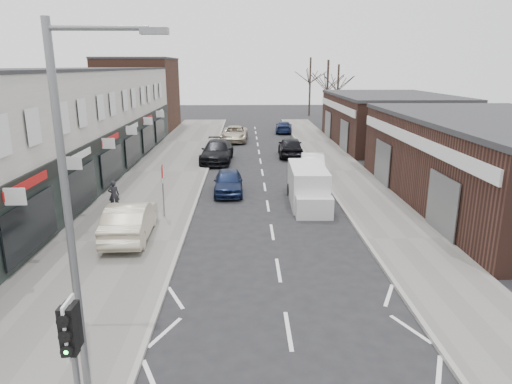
{
  "coord_description": "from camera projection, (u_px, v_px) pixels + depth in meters",
  "views": [
    {
      "loc": [
        -1.19,
        -9.42,
        7.27
      ],
      "look_at": [
        -0.79,
        7.43,
        2.6
      ],
      "focal_mm": 32.0,
      "sensor_mm": 36.0,
      "label": 1
    }
  ],
  "objects": [
    {
      "name": "brick_block_far",
      "position": [
        139.0,
        95.0,
        53.02
      ],
      "size": [
        8.0,
        10.0,
        8.0
      ],
      "primitive_type": "cube",
      "color": "#4C2B20",
      "rests_on": "ground"
    },
    {
      "name": "parked_car_right_a",
      "position": [
        312.0,
        163.0,
        31.98
      ],
      "size": [
        1.98,
        4.54,
        1.45
      ],
      "primitive_type": "imported",
      "rotation": [
        0.0,
        0.0,
        3.04
      ],
      "color": "white",
      "rests_on": "ground"
    },
    {
      "name": "ground",
      "position": [
        296.0,
        377.0,
        11.04
      ],
      "size": [
        160.0,
        160.0,
        0.0
      ],
      "primitive_type": "plane",
      "color": "black",
      "rests_on": "ground"
    },
    {
      "name": "pavement_right",
      "position": [
        343.0,
        171.0,
        32.35
      ],
      "size": [
        3.5,
        64.0,
        0.12
      ],
      "primitive_type": "cube",
      "color": "slate",
      "rests_on": "ground"
    },
    {
      "name": "parked_car_right_c",
      "position": [
        284.0,
        127.0,
        51.27
      ],
      "size": [
        2.2,
        4.58,
        1.29
      ],
      "primitive_type": "imported",
      "rotation": [
        0.0,
        0.0,
        3.05
      ],
      "color": "#141E3F",
      "rests_on": "ground"
    },
    {
      "name": "traffic_light",
      "position": [
        72.0,
        340.0,
        8.36
      ],
      "size": [
        0.28,
        0.6,
        3.1
      ],
      "color": "slate",
      "rests_on": "pavement_left"
    },
    {
      "name": "pavement_left",
      "position": [
        167.0,
        172.0,
        32.07
      ],
      "size": [
        5.5,
        64.0,
        0.12
      ],
      "primitive_type": "cube",
      "color": "slate",
      "rests_on": "ground"
    },
    {
      "name": "parked_car_right_b",
      "position": [
        290.0,
        147.0,
        37.78
      ],
      "size": [
        2.1,
        4.86,
        1.63
      ],
      "primitive_type": "imported",
      "rotation": [
        0.0,
        0.0,
        3.1
      ],
      "color": "black",
      "rests_on": "ground"
    },
    {
      "name": "warning_sign",
      "position": [
        163.0,
        175.0,
        21.9
      ],
      "size": [
        0.12,
        0.8,
        2.7
      ],
      "color": "slate",
      "rests_on": "pavement_left"
    },
    {
      "name": "parked_car_left_b",
      "position": [
        217.0,
        151.0,
        35.61
      ],
      "size": [
        2.58,
        5.78,
        1.65
      ],
      "primitive_type": "imported",
      "rotation": [
        0.0,
        0.0,
        -0.05
      ],
      "color": "black",
      "rests_on": "ground"
    },
    {
      "name": "right_unit_far",
      "position": [
        388.0,
        120.0,
        43.49
      ],
      "size": [
        10.0,
        16.0,
        4.5
      ],
      "primitive_type": "cube",
      "color": "#3B221B",
      "rests_on": "ground"
    },
    {
      "name": "tree_far_b",
      "position": [
        336.0,
        120.0,
        63.33
      ],
      "size": [
        3.6,
        3.6,
        7.5
      ],
      "primitive_type": null,
      "color": "#382D26",
      "rests_on": "ground"
    },
    {
      "name": "pedestrian",
      "position": [
        114.0,
        195.0,
        23.42
      ],
      "size": [
        0.62,
        0.49,
        1.5
      ],
      "primitive_type": "imported",
      "rotation": [
        0.0,
        0.0,
        3.42
      ],
      "color": "black",
      "rests_on": "pavement_left"
    },
    {
      "name": "shop_terrace_left",
      "position": [
        49.0,
        127.0,
        28.57
      ],
      "size": [
        8.0,
        41.0,
        7.1
      ],
      "primitive_type": "cube",
      "color": "beige",
      "rests_on": "ground"
    },
    {
      "name": "tree_far_c",
      "position": [
        309.0,
        116.0,
        69.04
      ],
      "size": [
        3.6,
        3.6,
        8.5
      ],
      "primitive_type": null,
      "color": "#382D26",
      "rests_on": "ground"
    },
    {
      "name": "parked_car_left_a",
      "position": [
        228.0,
        182.0,
        26.82
      ],
      "size": [
        1.73,
        4.14,
        1.4
      ],
      "primitive_type": "imported",
      "rotation": [
        0.0,
        0.0,
        0.02
      ],
      "color": "#141F40",
      "rests_on": "ground"
    },
    {
      "name": "right_unit_near",
      "position": [
        503.0,
        164.0,
        24.22
      ],
      "size": [
        10.0,
        18.0,
        4.5
      ],
      "primitive_type": "cube",
      "color": "#3B221B",
      "rests_on": "ground"
    },
    {
      "name": "sedan_on_pavement",
      "position": [
        130.0,
        220.0,
        19.52
      ],
      "size": [
        1.87,
        4.85,
        1.58
      ],
      "primitive_type": "imported",
      "rotation": [
        0.0,
        0.0,
        3.18
      ],
      "color": "beige",
      "rests_on": "pavement_left"
    },
    {
      "name": "parked_car_left_c",
      "position": [
        234.0,
        134.0,
        45.27
      ],
      "size": [
        2.76,
        5.51,
        1.5
      ],
      "primitive_type": "imported",
      "rotation": [
        0.0,
        0.0,
        -0.05
      ],
      "color": "#BEB098",
      "rests_on": "ground"
    },
    {
      "name": "tree_far_a",
      "position": [
        326.0,
        126.0,
        57.49
      ],
      "size": [
        3.6,
        3.6,
        8.0
      ],
      "primitive_type": null,
      "color": "#382D26",
      "rests_on": "ground"
    },
    {
      "name": "street_lamp",
      "position": [
        76.0,
        206.0,
        8.93
      ],
      "size": [
        2.23,
        0.22,
        8.0
      ],
      "color": "slate",
      "rests_on": "pavement_left"
    },
    {
      "name": "white_van",
      "position": [
        308.0,
        187.0,
        24.63
      ],
      "size": [
        1.97,
        5.32,
        2.06
      ],
      "rotation": [
        0.0,
        0.0,
        -0.02
      ],
      "color": "silver",
      "rests_on": "ground"
    }
  ]
}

